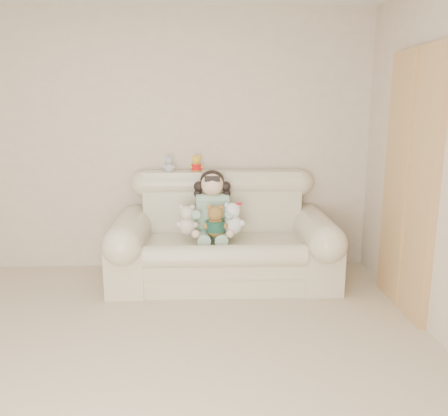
% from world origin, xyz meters
% --- Properties ---
extents(wall_back, '(4.50, 0.00, 4.50)m').
position_xyz_m(wall_back, '(0.00, 2.50, 1.30)').
color(wall_back, '#C0AD99').
rests_on(wall_back, ground).
extents(sofa, '(2.10, 0.95, 1.03)m').
position_xyz_m(sofa, '(0.75, 2.00, 0.52)').
color(sofa, beige).
rests_on(sofa, floor).
extents(door_panel, '(0.06, 0.90, 2.10)m').
position_xyz_m(door_panel, '(2.22, 1.40, 1.05)').
color(door_panel, '#B07A4B').
rests_on(door_panel, floor).
extents(seated_child, '(0.43, 0.51, 0.66)m').
position_xyz_m(seated_child, '(0.64, 2.08, 0.75)').
color(seated_child, '#2D7948').
rests_on(seated_child, sofa).
extents(brown_teddy, '(0.24, 0.19, 0.35)m').
position_xyz_m(brown_teddy, '(0.67, 1.83, 0.67)').
color(brown_teddy, brown).
rests_on(brown_teddy, sofa).
extents(white_cat, '(0.24, 0.19, 0.36)m').
position_xyz_m(white_cat, '(0.82, 1.90, 0.68)').
color(white_cat, white).
rests_on(white_cat, sofa).
extents(cream_teddy, '(0.25, 0.21, 0.33)m').
position_xyz_m(cream_teddy, '(0.41, 1.90, 0.66)').
color(cream_teddy, beige).
rests_on(cream_teddy, sofa).
extents(yellow_mini_bear, '(0.16, 0.14, 0.21)m').
position_xyz_m(yellow_mini_bear, '(0.49, 2.34, 1.11)').
color(yellow_mini_bear, yellow).
rests_on(yellow_mini_bear, sofa).
extents(grey_mini_plush, '(0.14, 0.11, 0.20)m').
position_xyz_m(grey_mini_plush, '(0.22, 2.34, 1.11)').
color(grey_mini_plush, '#AAA8AF').
rests_on(grey_mini_plush, sofa).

